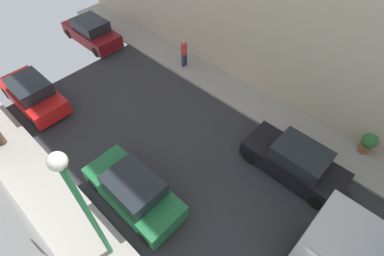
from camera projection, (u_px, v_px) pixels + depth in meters
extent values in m
cube|color=#1E6638|center=(134.00, 192.00, 11.21)|extent=(1.76, 4.20, 0.76)
cube|color=#1E2328|center=(134.00, 185.00, 10.62)|extent=(1.56, 2.10, 0.64)
cylinder|color=black|center=(95.00, 184.00, 11.71)|extent=(0.22, 0.64, 0.64)
cylinder|color=black|center=(126.00, 161.00, 12.46)|extent=(0.22, 0.64, 0.64)
cylinder|color=black|center=(145.00, 237.00, 10.30)|extent=(0.22, 0.64, 0.64)
cylinder|color=black|center=(177.00, 207.00, 11.05)|extent=(0.22, 0.64, 0.64)
cube|color=red|center=(33.00, 96.00, 14.86)|extent=(1.76, 4.20, 0.76)
cube|color=#1E2328|center=(29.00, 87.00, 14.26)|extent=(1.56, 2.10, 0.64)
cylinder|color=black|center=(7.00, 93.00, 15.35)|extent=(0.22, 0.64, 0.64)
cylinder|color=black|center=(35.00, 79.00, 16.11)|extent=(0.22, 0.64, 0.64)
cylinder|color=black|center=(35.00, 122.00, 13.95)|extent=(0.22, 0.64, 0.64)
cylinder|color=black|center=(65.00, 106.00, 14.70)|extent=(0.22, 0.64, 0.64)
cube|color=black|center=(293.00, 163.00, 12.11)|extent=(1.76, 4.20, 0.76)
cube|color=#1E2328|center=(301.00, 155.00, 11.52)|extent=(1.56, 2.10, 0.64)
cylinder|color=black|center=(251.00, 157.00, 12.61)|extent=(0.22, 0.64, 0.64)
cylinder|color=black|center=(271.00, 137.00, 13.36)|extent=(0.22, 0.64, 0.64)
cylinder|color=black|center=(317.00, 202.00, 11.20)|extent=(0.22, 0.64, 0.64)
cylinder|color=black|center=(335.00, 176.00, 11.95)|extent=(0.22, 0.64, 0.64)
cube|color=maroon|center=(92.00, 34.00, 18.74)|extent=(1.76, 4.20, 0.76)
cube|color=#1E2328|center=(91.00, 25.00, 18.15)|extent=(1.56, 2.10, 0.64)
cylinder|color=black|center=(69.00, 33.00, 19.24)|extent=(0.22, 0.64, 0.64)
cylinder|color=black|center=(90.00, 25.00, 19.99)|extent=(0.22, 0.64, 0.64)
cylinder|color=black|center=(97.00, 52.00, 17.83)|extent=(0.22, 0.64, 0.64)
cylinder|color=black|center=(117.00, 42.00, 18.58)|extent=(0.22, 0.64, 0.64)
cube|color=#B7B7BC|center=(338.00, 245.00, 8.62)|extent=(2.10, 1.80, 1.70)
cylinder|color=black|center=(330.00, 234.00, 10.20)|extent=(0.30, 0.96, 0.96)
cylinder|color=#2D334C|center=(183.00, 60.00, 16.85)|extent=(0.18, 0.18, 0.82)
cylinder|color=#2D334C|center=(186.00, 59.00, 16.96)|extent=(0.18, 0.18, 0.82)
cylinder|color=#D83F33|center=(184.00, 49.00, 16.36)|extent=(0.36, 0.36, 0.64)
sphere|color=tan|center=(184.00, 41.00, 16.01)|extent=(0.24, 0.24, 0.24)
cylinder|color=brown|center=(365.00, 148.00, 12.88)|extent=(0.48, 0.48, 0.43)
sphere|color=#2D7233|center=(370.00, 141.00, 12.53)|extent=(0.62, 0.62, 0.62)
cylinder|color=#26723F|center=(92.00, 219.00, 8.20)|extent=(0.16, 0.16, 5.18)
sphere|color=white|center=(57.00, 161.00, 6.10)|extent=(0.44, 0.44, 0.44)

